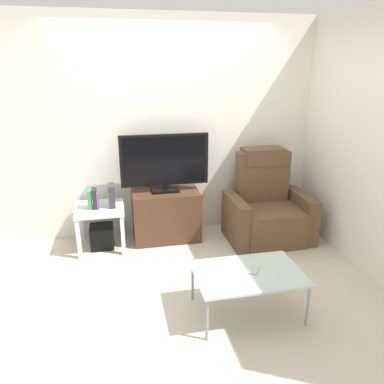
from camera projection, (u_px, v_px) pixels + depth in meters
ground_plane at (182, 273)px, 3.85m from camera, size 6.40×6.40×0.00m
wall_back at (164, 129)px, 4.48m from camera, size 6.40×0.06×2.60m
wall_side at (362, 141)px, 3.80m from camera, size 0.06×4.48×2.60m
tv_stand at (166, 215)px, 4.53m from camera, size 0.79×0.46×0.61m
television at (165, 162)px, 4.33m from camera, size 1.03×0.20×0.68m
recliner_armchair at (267, 209)px, 4.54m from camera, size 0.98×0.78×1.08m
side_table at (100, 214)px, 4.27m from camera, size 0.54×0.54×0.50m
subwoofer_box at (102, 236)px, 4.37m from camera, size 0.27×0.27×0.27m
book_leftmost at (90, 200)px, 4.17m from camera, size 0.04×0.12×0.21m
book_middle at (95, 199)px, 4.18m from camera, size 0.05×0.13×0.23m
book_rightmost at (97, 200)px, 4.19m from camera, size 0.03×0.12×0.19m
game_console at (112, 195)px, 4.24m from camera, size 0.07×0.20×0.26m
coffee_table at (248, 275)px, 3.13m from camera, size 0.90×0.60×0.39m
cell_phone at (254, 270)px, 3.15m from camera, size 0.14×0.16×0.01m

